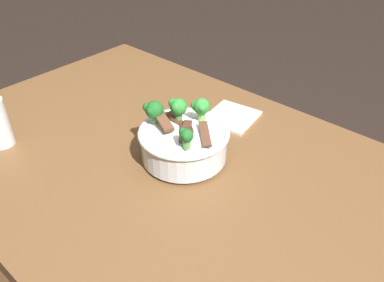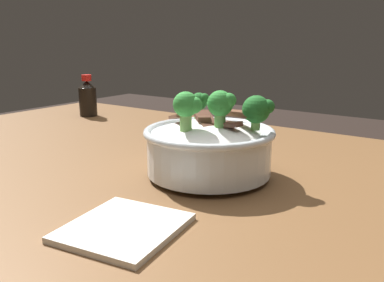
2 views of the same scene
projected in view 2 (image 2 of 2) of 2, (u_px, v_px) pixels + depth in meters
dining_table at (184, 211)px, 0.78m from camera, size 1.53×0.84×0.78m
rice_bowl at (210, 143)px, 0.68m from camera, size 0.22×0.22×0.15m
soy_sauce_bottle at (88, 98)px, 1.23m from camera, size 0.05×0.05×0.12m
folded_napkin at (124, 228)px, 0.50m from camera, size 0.15×0.16×0.01m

